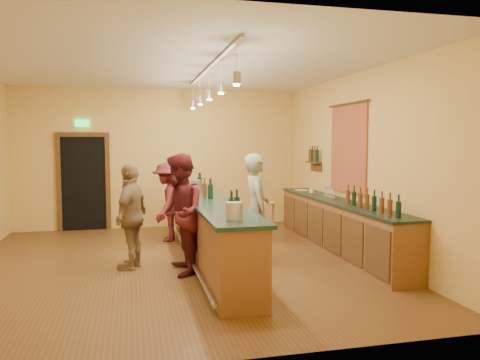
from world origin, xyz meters
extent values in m
plane|color=brown|center=(0.00, 0.00, 0.00)|extent=(7.00, 7.00, 0.00)
cube|color=silver|center=(0.00, 0.00, 3.20)|extent=(6.50, 7.00, 0.02)
cube|color=#DABB51|center=(0.00, 3.50, 1.60)|extent=(6.50, 0.02, 3.20)
cube|color=#DABB51|center=(0.00, -3.50, 1.60)|extent=(6.50, 0.02, 3.20)
cube|color=#DABB51|center=(3.25, 0.00, 1.60)|extent=(0.02, 7.00, 3.20)
cube|color=black|center=(-1.70, 3.48, 1.05)|extent=(0.95, 0.06, 2.10)
cube|color=#503418|center=(-2.22, 3.46, 1.05)|extent=(0.10, 0.08, 2.10)
cube|color=#503418|center=(-1.18, 3.46, 1.05)|extent=(0.10, 0.08, 2.10)
cube|color=#503418|center=(-1.70, 3.46, 2.15)|extent=(1.15, 0.08, 0.10)
cube|color=#19E54C|center=(-1.70, 3.45, 2.40)|extent=(0.30, 0.04, 0.15)
cube|color=maroon|center=(3.23, 0.40, 1.85)|extent=(0.03, 1.40, 1.60)
cube|color=#503418|center=(3.16, 1.90, 1.55)|extent=(0.16, 0.55, 0.03)
cube|color=#503418|center=(3.23, 1.90, 1.45)|extent=(0.03, 0.55, 0.18)
cube|color=brown|center=(2.97, 0.20, 0.45)|extent=(0.55, 4.50, 0.90)
cube|color=black|center=(2.97, 0.20, 0.92)|extent=(0.60, 4.55, 0.04)
cylinder|color=silver|center=(2.97, 1.50, 0.99)|extent=(0.09, 0.09, 0.09)
cube|color=silver|center=(2.94, 2.00, 0.95)|extent=(0.22, 0.30, 0.01)
cube|color=brown|center=(0.59, 0.00, 0.50)|extent=(0.60, 5.00, 1.00)
cube|color=#153029|center=(0.59, 0.00, 1.02)|extent=(0.70, 5.10, 0.05)
cylinder|color=silver|center=(0.23, 0.00, 0.15)|extent=(0.05, 5.00, 0.05)
cylinder|color=silver|center=(0.54, -2.10, 1.16)|extent=(0.20, 0.20, 0.22)
cylinder|color=silver|center=(0.54, 1.20, 1.16)|extent=(0.20, 0.20, 0.22)
cube|color=silver|center=(0.59, 0.00, 3.14)|extent=(0.06, 4.60, 0.05)
cylinder|color=silver|center=(0.59, -2.00, 2.95)|extent=(0.01, 0.01, 0.35)
cylinder|color=#A5A5AD|center=(0.59, -2.00, 2.75)|extent=(0.11, 0.11, 0.14)
cylinder|color=#FFEABF|center=(0.59, -2.00, 2.67)|extent=(0.08, 0.08, 0.02)
cylinder|color=silver|center=(0.59, -1.00, 2.95)|extent=(0.01, 0.01, 0.35)
cylinder|color=#A5A5AD|center=(0.59, -1.00, 2.75)|extent=(0.11, 0.11, 0.14)
cylinder|color=#FFEABF|center=(0.59, -1.00, 2.67)|extent=(0.08, 0.08, 0.02)
cylinder|color=silver|center=(0.59, 0.00, 2.95)|extent=(0.01, 0.01, 0.35)
cylinder|color=#A5A5AD|center=(0.59, 0.00, 2.75)|extent=(0.11, 0.11, 0.14)
cylinder|color=#FFEABF|center=(0.59, 0.00, 2.67)|extent=(0.08, 0.08, 0.02)
cylinder|color=silver|center=(0.59, 1.00, 2.95)|extent=(0.01, 0.01, 0.35)
cylinder|color=#A5A5AD|center=(0.59, 1.00, 2.75)|extent=(0.11, 0.11, 0.14)
cylinder|color=#FFEABF|center=(0.59, 1.00, 2.67)|extent=(0.08, 0.08, 0.02)
cylinder|color=silver|center=(0.59, 2.00, 2.95)|extent=(0.01, 0.01, 0.35)
cylinder|color=#A5A5AD|center=(0.59, 2.00, 2.75)|extent=(0.11, 0.11, 0.14)
cylinder|color=#FFEABF|center=(0.59, 2.00, 2.67)|extent=(0.08, 0.08, 0.02)
imported|color=gray|center=(1.35, -0.11, 0.90)|extent=(0.50, 0.70, 1.80)
imported|color=#59191E|center=(0.04, -0.57, 0.91)|extent=(0.69, 0.88, 1.82)
imported|color=#997A51|center=(-0.66, -0.06, 0.83)|extent=(0.76, 1.05, 1.65)
imported|color=#59191E|center=(0.04, 1.87, 0.79)|extent=(0.80, 1.13, 1.58)
cylinder|color=tan|center=(1.94, 1.36, 0.77)|extent=(0.38, 0.38, 0.05)
cylinder|color=tan|center=(2.09, 1.36, 0.37)|extent=(0.04, 0.04, 0.75)
cylinder|color=tan|center=(1.87, 1.49, 0.37)|extent=(0.04, 0.04, 0.75)
cylinder|color=tan|center=(1.87, 1.24, 0.37)|extent=(0.04, 0.04, 0.75)
camera|label=1|loc=(-0.65, -7.51, 1.99)|focal=35.00mm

